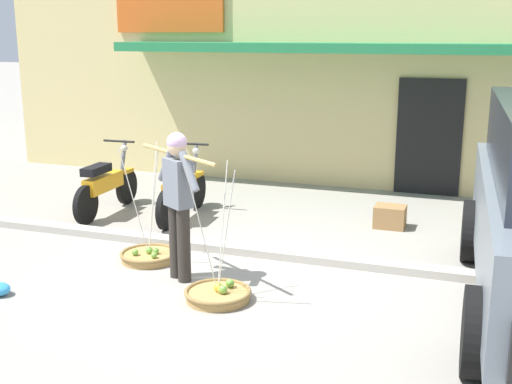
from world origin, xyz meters
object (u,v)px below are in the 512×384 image
fruit_basket_left_side (149,255)px  wooden_crate (390,217)px  fruit_basket_right_side (218,293)px  motorcycle_nearest_shop (106,185)px  fruit_vendor (178,196)px  motorcycle_second_in_row (181,189)px

fruit_basket_left_side → wooden_crate: bearing=43.2°
fruit_basket_right_side → wooden_crate: bearing=68.2°
motorcycle_nearest_shop → wooden_crate: motorcycle_nearest_shop is taller
fruit_basket_right_side → motorcycle_nearest_shop: bearing=139.3°
fruit_vendor → fruit_basket_left_side: (-0.64, 0.42, -0.90)m
wooden_crate → fruit_basket_right_side: bearing=-111.8°
fruit_basket_right_side → motorcycle_nearest_shop: size_ratio=0.80×
fruit_vendor → motorcycle_nearest_shop: 3.17m
wooden_crate → fruit_vendor: bearing=-124.4°
fruit_basket_right_side → wooden_crate: 3.53m
fruit_basket_right_side → motorcycle_second_in_row: 3.22m
fruit_vendor → wooden_crate: size_ratio=3.85×
fruit_vendor → motorcycle_second_in_row: (-1.08, 2.27, -0.52)m
motorcycle_nearest_shop → wooden_crate: 4.33m
motorcycle_nearest_shop → wooden_crate: (4.26, 0.75, -0.29)m
wooden_crate → fruit_basket_left_side: bearing=-136.8°
fruit_basket_right_side → wooden_crate: fruit_basket_right_side is taller
fruit_vendor → motorcycle_nearest_shop: fruit_vendor is taller
fruit_basket_left_side → motorcycle_nearest_shop: fruit_basket_left_side is taller
fruit_basket_left_side → motorcycle_second_in_row: fruit_basket_left_side is taller
fruit_vendor → wooden_crate: bearing=55.6°
fruit_vendor → wooden_crate: (1.96, 2.86, -0.82)m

